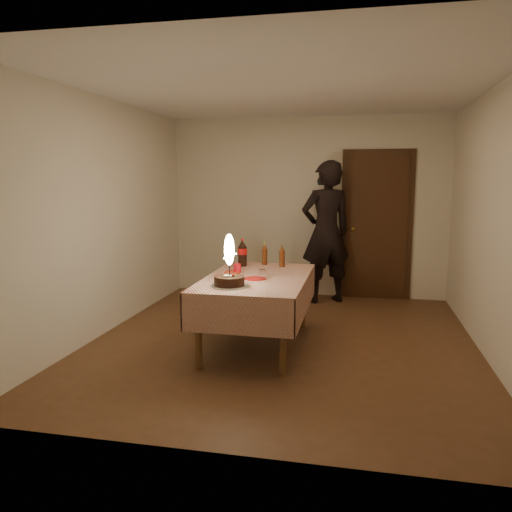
% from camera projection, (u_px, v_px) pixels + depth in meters
% --- Properties ---
extents(ground, '(4.00, 4.50, 0.01)m').
position_uv_depth(ground, '(282.00, 341.00, 5.32)').
color(ground, brown).
rests_on(ground, ground).
extents(room_shell, '(4.04, 4.54, 2.62)m').
position_uv_depth(room_shell, '(288.00, 185.00, 5.13)').
color(room_shell, beige).
rests_on(room_shell, ground).
extents(dining_table, '(1.02, 1.72, 0.73)m').
position_uv_depth(dining_table, '(257.00, 286.00, 5.11)').
color(dining_table, brown).
rests_on(dining_table, ground).
extents(birthday_cake, '(0.36, 0.36, 0.49)m').
position_uv_depth(birthday_cake, '(229.00, 274.00, 4.63)').
color(birthday_cake, white).
rests_on(birthday_cake, dining_table).
extents(red_plate, '(0.22, 0.22, 0.01)m').
position_uv_depth(red_plate, '(255.00, 279.00, 4.97)').
color(red_plate, '#BC0D0D').
rests_on(red_plate, dining_table).
extents(red_cup, '(0.08, 0.08, 0.10)m').
position_uv_depth(red_cup, '(237.00, 268.00, 5.28)').
color(red_cup, red).
rests_on(red_cup, dining_table).
extents(clear_cup, '(0.07, 0.07, 0.09)m').
position_uv_depth(clear_cup, '(262.00, 274.00, 5.00)').
color(clear_cup, silver).
rests_on(clear_cup, dining_table).
extents(napkin_stack, '(0.15, 0.15, 0.02)m').
position_uv_depth(napkin_stack, '(233.00, 272.00, 5.28)').
color(napkin_stack, red).
rests_on(napkin_stack, dining_table).
extents(cola_bottle, '(0.10, 0.10, 0.32)m').
position_uv_depth(cola_bottle, '(242.00, 253.00, 5.68)').
color(cola_bottle, black).
rests_on(cola_bottle, dining_table).
extents(amber_bottle_left, '(0.06, 0.06, 0.25)m').
position_uv_depth(amber_bottle_left, '(265.00, 254.00, 5.78)').
color(amber_bottle_left, '#5D2910').
rests_on(amber_bottle_left, dining_table).
extents(amber_bottle_right, '(0.06, 0.06, 0.25)m').
position_uv_depth(amber_bottle_right, '(282.00, 256.00, 5.64)').
color(amber_bottle_right, '#5D2910').
rests_on(amber_bottle_right, dining_table).
extents(photographer, '(0.85, 0.75, 1.96)m').
position_uv_depth(photographer, '(326.00, 232.00, 6.89)').
color(photographer, black).
rests_on(photographer, ground).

